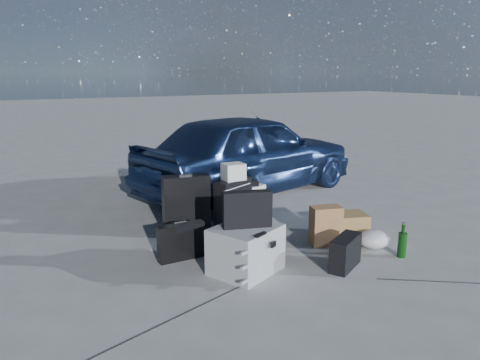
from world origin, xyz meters
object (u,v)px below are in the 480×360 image
Objects in this scene: suitcase_right at (233,205)px; duffel_bag at (245,204)px; suitcase_left at (186,205)px; cardboard_box at (349,225)px; briefcase at (181,242)px; green_bottle at (402,241)px; car at (249,153)px; pelican_case at (246,249)px.

suitcase_right is 0.93× the size of duffel_bag.
duffel_bag is at bearing 26.30° from suitcase_left.
duffel_bag is at bearing 116.97° from cardboard_box.
suitcase_right reaches higher than briefcase.
duffel_bag is (0.37, 0.38, -0.14)m from suitcase_right.
suitcase_right reaches higher than cardboard_box.
suitcase_right reaches higher than green_bottle.
duffel_bag is 1.36m from cardboard_box.
pelican_case is (-1.45, -2.44, -0.39)m from car.
green_bottle is (0.67, -1.90, 0.01)m from duffel_bag.
duffel_bag is at bearing 133.22° from car.
duffel_bag is at bearing 22.17° from suitcase_right.
briefcase is at bearing 102.75° from pelican_case.
pelican_case reaches higher than duffel_bag.
pelican_case reaches higher than briefcase.
cardboard_box is 0.69m from green_bottle.
duffel_bag is at bearing 109.46° from green_bottle.
pelican_case is 0.99× the size of suitcase_right.
suitcase_right is at bearing 31.49° from briefcase.
car reaches higher than duffel_bag.
car is 2.24m from cardboard_box.
car reaches higher than green_bottle.
car is 1.25m from duffel_bag.
car reaches higher than suitcase_right.
briefcase is at bearing 152.53° from green_bottle.
briefcase is 0.75m from suitcase_left.
pelican_case is 1.56m from green_bottle.
green_bottle is at bearing -40.14° from pelican_case.
briefcase is 1.53m from duffel_bag.
suitcase_left is (-1.52, -1.24, -0.27)m from car.
duffel_bag is 2.02m from green_bottle.
suitcase_right reaches higher than duffel_bag.
suitcase_left is at bearing 115.25° from car.
car is 2.87m from pelican_case.
cardboard_box is at bearing -64.23° from suitcase_right.
briefcase is at bearing -160.08° from duffel_bag.
pelican_case is at bearing -136.78° from suitcase_right.
suitcase_right is 1.30m from cardboard_box.
car is at bearing 40.08° from duffel_bag.
green_bottle reaches higher than duffel_bag.
suitcase_left is 1.88× the size of cardboard_box.
suitcase_right is (0.52, -0.12, -0.04)m from suitcase_left.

